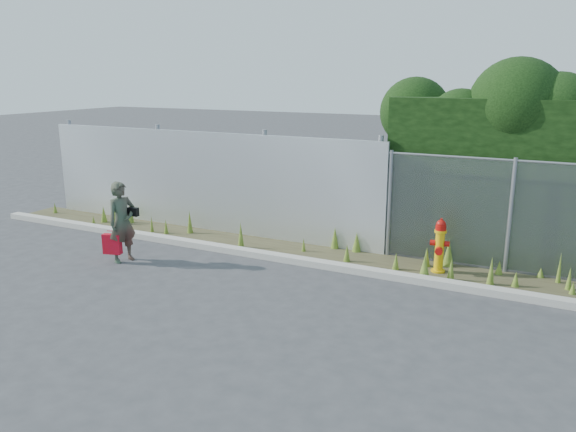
{
  "coord_description": "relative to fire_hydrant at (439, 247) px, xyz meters",
  "views": [
    {
      "loc": [
        3.96,
        -7.13,
        3.42
      ],
      "look_at": [
        -0.3,
        1.4,
        1.0
      ],
      "focal_mm": 35.0,
      "sensor_mm": 36.0,
      "label": 1
    }
  ],
  "objects": [
    {
      "name": "corrugated_fence",
      "position": [
        -5.39,
        0.55,
        0.62
      ],
      "size": [
        8.5,
        0.21,
        2.3
      ],
      "color": "silver",
      "rests_on": "ground"
    },
    {
      "name": "fire_hydrant",
      "position": [
        0.0,
        0.0,
        0.0
      ],
      "size": [
        0.33,
        0.3,
        0.99
      ],
      "rotation": [
        0.0,
        0.0,
        0.13
      ],
      "color": "#EDB70C",
      "rests_on": "ground"
    },
    {
      "name": "ground",
      "position": [
        -2.14,
        -2.46,
        -0.48
      ],
      "size": [
        80.0,
        80.0,
        0.0
      ],
      "primitive_type": "plane",
      "color": "#3A3B3D",
      "rests_on": "ground"
    },
    {
      "name": "weed_strip",
      "position": [
        -1.34,
        -0.03,
        -0.35
      ],
      "size": [
        16.0,
        1.22,
        0.54
      ],
      "color": "#433D26",
      "rests_on": "ground"
    },
    {
      "name": "woman",
      "position": [
        -5.42,
        -1.97,
        0.28
      ],
      "size": [
        0.5,
        0.63,
        1.51
      ],
      "primitive_type": "imported",
      "rotation": [
        0.0,
        0.0,
        1.3
      ],
      "color": "#106B48",
      "rests_on": "ground"
    },
    {
      "name": "curb",
      "position": [
        -2.14,
        -0.66,
        -0.42
      ],
      "size": [
        16.0,
        0.22,
        0.12
      ],
      "primitive_type": "cube",
      "color": "#B0AC9F",
      "rests_on": "ground"
    },
    {
      "name": "red_tote_bag",
      "position": [
        -5.55,
        -2.14,
        -0.12
      ],
      "size": [
        0.34,
        0.13,
        0.45
      ],
      "rotation": [
        0.0,
        0.0,
        0.27
      ],
      "color": "red"
    },
    {
      "name": "black_shoulder_bag",
      "position": [
        -5.29,
        -1.81,
        0.45
      ],
      "size": [
        0.21,
        0.09,
        0.16
      ],
      "rotation": [
        0.0,
        0.0,
        0.07
      ],
      "color": "black"
    }
  ]
}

